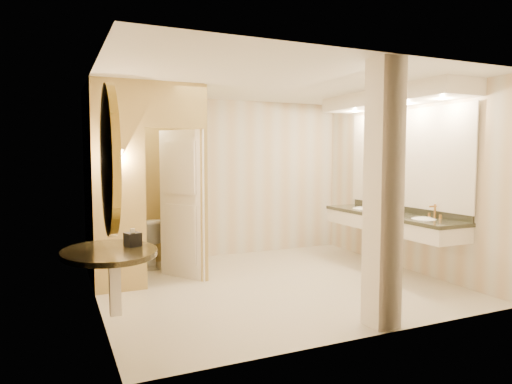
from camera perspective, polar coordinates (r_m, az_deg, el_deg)
floor at (r=6.32m, az=2.12°, el=-11.43°), size 4.50×4.50×0.00m
ceiling at (r=6.15m, az=2.19°, el=13.53°), size 4.50×4.50×0.00m
wall_back at (r=7.93m, az=-4.26°, el=1.73°), size 4.50×0.02×2.70m
wall_front at (r=4.39m, az=13.78°, el=-0.70°), size 4.50×0.02×2.70m
wall_left at (r=5.48m, az=-19.45°, el=0.20°), size 0.02×4.00×2.70m
wall_right at (r=7.37m, az=18.05°, el=1.30°), size 0.02×4.00×2.70m
toilet_closet at (r=6.61m, az=-10.44°, el=1.40°), size 1.50×1.55×2.70m
wall_sconce at (r=5.93m, az=-16.75°, el=4.28°), size 0.14×0.14×0.42m
vanity at (r=7.14m, az=16.77°, el=3.47°), size 0.75×2.70×2.09m
console_shelf at (r=4.39m, az=-17.78°, el=-0.80°), size 1.08×1.08×1.99m
pillar at (r=4.77m, az=15.63°, el=-0.33°), size 0.29×0.29×2.70m
tissue_box at (r=4.54m, az=-15.16°, el=-5.75°), size 0.17×0.17×0.13m
toilet at (r=7.40m, az=-13.59°, el=-6.13°), size 0.47×0.78×0.77m
soap_bottle_a at (r=7.10m, az=16.75°, el=-2.06°), size 0.08×0.08×0.14m
soap_bottle_b at (r=7.40m, az=14.18°, el=-1.83°), size 0.11×0.11×0.12m
soap_bottle_c at (r=7.25m, az=15.55°, el=-1.55°), size 0.12×0.12×0.23m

